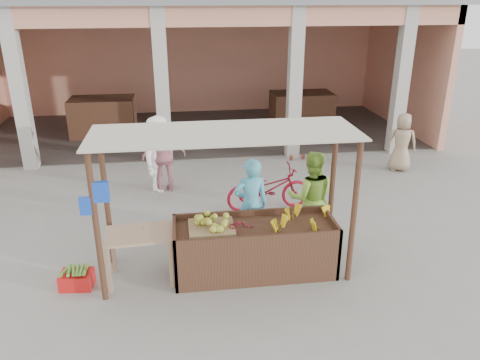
{
  "coord_description": "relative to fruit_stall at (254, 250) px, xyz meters",
  "views": [
    {
      "loc": [
        -0.62,
        -6.55,
        4.3
      ],
      "look_at": [
        0.43,
        1.2,
        1.15
      ],
      "focal_mm": 35.0,
      "sensor_mm": 36.0,
      "label": 1
    }
  ],
  "objects": [
    {
      "name": "shopper_a",
      "position": [
        -1.61,
        3.65,
        0.55
      ],
      "size": [
        1.02,
        1.36,
        1.91
      ],
      "primitive_type": "imported",
      "rotation": [
        0.0,
        0.0,
        1.2
      ],
      "color": "white",
      "rests_on": "ground"
    },
    {
      "name": "berry_heap",
      "position": [
        -0.27,
        -0.02,
        0.47
      ],
      "size": [
        0.44,
        0.36,
        0.14
      ],
      "primitive_type": "ellipsoid",
      "color": "maroon",
      "rests_on": "fruit_stall"
    },
    {
      "name": "plantain_bundle",
      "position": [
        -2.82,
        -0.08,
        -0.1
      ],
      "size": [
        0.41,
        0.29,
        0.08
      ],
      "primitive_type": null,
      "color": "#5D9435",
      "rests_on": "red_crate"
    },
    {
      "name": "vendor_blue",
      "position": [
        0.06,
        0.76,
        0.51
      ],
      "size": [
        0.73,
        0.57,
        1.82
      ],
      "primitive_type": "imported",
      "rotation": [
        0.0,
        0.0,
        3.25
      ],
      "color": "#51BBDC",
      "rests_on": "ground"
    },
    {
      "name": "stall_awning",
      "position": [
        -0.51,
        0.06,
        1.58
      ],
      "size": [
        4.09,
        1.35,
        2.39
      ],
      "color": "#543221",
      "rests_on": "ground"
    },
    {
      "name": "shopper_c",
      "position": [
        4.49,
        4.17,
        0.43
      ],
      "size": [
        0.94,
        0.78,
        1.67
      ],
      "primitive_type": "imported",
      "rotation": [
        0.0,
        0.0,
        2.77
      ],
      "color": "#A08667",
      "rests_on": "ground"
    },
    {
      "name": "shopper_b",
      "position": [
        -1.49,
        3.63,
        0.5
      ],
      "size": [
        1.12,
        0.69,
        1.8
      ],
      "primitive_type": "imported",
      "rotation": [
        0.0,
        0.0,
        3.27
      ],
      "color": "pink",
      "rests_on": "ground"
    },
    {
      "name": "ground",
      "position": [
        -0.5,
        0.0,
        -0.4
      ],
      "size": [
        60.0,
        60.0,
        0.0
      ],
      "primitive_type": "plane",
      "color": "gray",
      "rests_on": "ground"
    },
    {
      "name": "produce_sacks",
      "position": [
        2.08,
        5.31,
        -0.11
      ],
      "size": [
        0.78,
        0.48,
        0.59
      ],
      "color": "maroon",
      "rests_on": "ground"
    },
    {
      "name": "banana_heap",
      "position": [
        0.8,
        0.04,
        0.5
      ],
      "size": [
        1.07,
        0.58,
        0.19
      ],
      "primitive_type": null,
      "color": "yellow",
      "rests_on": "fruit_stall"
    },
    {
      "name": "market_building",
      "position": [
        -0.45,
        8.93,
        2.3
      ],
      "size": [
        14.4,
        6.4,
        4.2
      ],
      "color": "#E29076",
      "rests_on": "ground"
    },
    {
      "name": "papaya_pile",
      "position": [
        -1.82,
        -0.0,
        0.55
      ],
      "size": [
        0.76,
        0.43,
        0.22
      ],
      "primitive_type": null,
      "color": "#598F2F",
      "rests_on": "side_table"
    },
    {
      "name": "fruit_stall",
      "position": [
        0.0,
        0.0,
        0.0
      ],
      "size": [
        2.6,
        0.95,
        0.8
      ],
      "primitive_type": "cube",
      "color": "#543221",
      "rests_on": "ground"
    },
    {
      "name": "side_table",
      "position": [
        -1.82,
        -0.0,
        0.3
      ],
      "size": [
        1.07,
        0.75,
        0.84
      ],
      "rotation": [
        0.0,
        0.0,
        0.06
      ],
      "color": "tan",
      "rests_on": "ground"
    },
    {
      "name": "melon_tray",
      "position": [
        -0.69,
        0.04,
        0.49
      ],
      "size": [
        0.72,
        0.62,
        0.19
      ],
      "color": "olive",
      "rests_on": "fruit_stall"
    },
    {
      "name": "red_crate",
      "position": [
        -2.82,
        -0.08,
        -0.27
      ],
      "size": [
        0.52,
        0.4,
        0.25
      ],
      "primitive_type": "cube",
      "rotation": [
        0.0,
        0.0,
        -0.09
      ],
      "color": "red",
      "rests_on": "ground"
    },
    {
      "name": "motorcycle",
      "position": [
        0.68,
        2.31,
        0.09
      ],
      "size": [
        0.8,
        1.93,
        0.98
      ],
      "primitive_type": "imported",
      "rotation": [
        0.0,
        0.0,
        1.65
      ],
      "color": "maroon",
      "rests_on": "ground"
    },
    {
      "name": "vendor_green",
      "position": [
        1.16,
        0.86,
        0.52
      ],
      "size": [
        0.96,
        0.66,
        1.84
      ],
      "primitive_type": "imported",
      "rotation": [
        0.0,
        0.0,
        2.97
      ],
      "color": "#92C440",
      "rests_on": "ground"
    }
  ]
}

